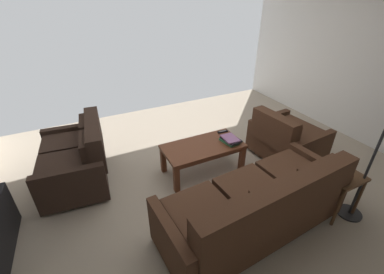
{
  "coord_description": "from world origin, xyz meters",
  "views": [
    {
      "loc": [
        1.49,
        2.45,
        2.35
      ],
      "look_at": [
        0.32,
        0.08,
        0.8
      ],
      "focal_mm": 23.87,
      "sensor_mm": 36.0,
      "label": 1
    }
  ],
  "objects_px": {
    "coffee_table": "(203,149)",
    "book_stack": "(230,140)",
    "coffee_mug": "(337,169)",
    "tv_remote": "(223,132)",
    "end_table": "(339,181)",
    "sofa_main": "(258,206)",
    "armchair_side": "(285,138)",
    "loveseat_near": "(77,158)"
  },
  "relations": [
    {
      "from": "end_table",
      "to": "book_stack",
      "type": "relative_size",
      "value": 1.81
    },
    {
      "from": "loveseat_near",
      "to": "book_stack",
      "type": "relative_size",
      "value": 4.31
    },
    {
      "from": "loveseat_near",
      "to": "coffee_mug",
      "type": "xyz_separation_m",
      "value": [
        -2.59,
        1.9,
        0.24
      ]
    },
    {
      "from": "coffee_table",
      "to": "end_table",
      "type": "height_order",
      "value": "end_table"
    },
    {
      "from": "sofa_main",
      "to": "coffee_table",
      "type": "xyz_separation_m",
      "value": [
        -0.01,
        -1.22,
        -0.01
      ]
    },
    {
      "from": "coffee_table",
      "to": "tv_remote",
      "type": "bearing_deg",
      "value": -155.87
    },
    {
      "from": "book_stack",
      "to": "loveseat_near",
      "type": "bearing_deg",
      "value": -18.41
    },
    {
      "from": "end_table",
      "to": "armchair_side",
      "type": "bearing_deg",
      "value": -104.61
    },
    {
      "from": "coffee_table",
      "to": "book_stack",
      "type": "xyz_separation_m",
      "value": [
        -0.39,
        0.09,
        0.11
      ]
    },
    {
      "from": "book_stack",
      "to": "coffee_table",
      "type": "bearing_deg",
      "value": -13.35
    },
    {
      "from": "coffee_table",
      "to": "coffee_mug",
      "type": "bearing_deg",
      "value": 126.31
    },
    {
      "from": "book_stack",
      "to": "tv_remote",
      "type": "bearing_deg",
      "value": -101.52
    },
    {
      "from": "sofa_main",
      "to": "coffee_mug",
      "type": "relative_size",
      "value": 20.76
    },
    {
      "from": "armchair_side",
      "to": "coffee_table",
      "type": "bearing_deg",
      "value": -10.66
    },
    {
      "from": "coffee_table",
      "to": "coffee_mug",
      "type": "relative_size",
      "value": 11.03
    },
    {
      "from": "coffee_mug",
      "to": "end_table",
      "type": "bearing_deg",
      "value": 141.93
    },
    {
      "from": "coffee_table",
      "to": "tv_remote",
      "type": "xyz_separation_m",
      "value": [
        -0.45,
        -0.2,
        0.08
      ]
    },
    {
      "from": "book_stack",
      "to": "tv_remote",
      "type": "height_order",
      "value": "book_stack"
    },
    {
      "from": "end_table",
      "to": "tv_remote",
      "type": "relative_size",
      "value": 3.36
    },
    {
      "from": "armchair_side",
      "to": "coffee_mug",
      "type": "relative_size",
      "value": 9.89
    },
    {
      "from": "coffee_table",
      "to": "end_table",
      "type": "xyz_separation_m",
      "value": [
        -1.02,
        1.36,
        0.07
      ]
    },
    {
      "from": "tv_remote",
      "to": "book_stack",
      "type": "bearing_deg",
      "value": 78.48
    },
    {
      "from": "sofa_main",
      "to": "tv_remote",
      "type": "xyz_separation_m",
      "value": [
        -0.46,
        -1.42,
        0.07
      ]
    },
    {
      "from": "loveseat_near",
      "to": "sofa_main",
      "type": "bearing_deg",
      "value": 131.88
    },
    {
      "from": "coffee_table",
      "to": "book_stack",
      "type": "height_order",
      "value": "book_stack"
    },
    {
      "from": "coffee_mug",
      "to": "tv_remote",
      "type": "distance_m",
      "value": 1.62
    },
    {
      "from": "coffee_table",
      "to": "book_stack",
      "type": "relative_size",
      "value": 3.71
    },
    {
      "from": "coffee_table",
      "to": "coffee_mug",
      "type": "xyz_separation_m",
      "value": [
        -0.97,
        1.32,
        0.23
      ]
    },
    {
      "from": "tv_remote",
      "to": "armchair_side",
      "type": "bearing_deg",
      "value": 152.65
    },
    {
      "from": "end_table",
      "to": "coffee_mug",
      "type": "distance_m",
      "value": 0.17
    },
    {
      "from": "loveseat_near",
      "to": "armchair_side",
      "type": "bearing_deg",
      "value": 164.32
    },
    {
      "from": "book_stack",
      "to": "tv_remote",
      "type": "xyz_separation_m",
      "value": [
        -0.06,
        -0.29,
        -0.03
      ]
    },
    {
      "from": "sofa_main",
      "to": "coffee_mug",
      "type": "xyz_separation_m",
      "value": [
        -0.98,
        0.11,
        0.22
      ]
    },
    {
      "from": "sofa_main",
      "to": "book_stack",
      "type": "bearing_deg",
      "value": -109.47
    },
    {
      "from": "armchair_side",
      "to": "end_table",
      "type": "bearing_deg",
      "value": 75.39
    },
    {
      "from": "sofa_main",
      "to": "book_stack",
      "type": "height_order",
      "value": "sofa_main"
    },
    {
      "from": "armchair_side",
      "to": "book_stack",
      "type": "xyz_separation_m",
      "value": [
        0.93,
        -0.16,
        0.14
      ]
    },
    {
      "from": "tv_remote",
      "to": "sofa_main",
      "type": "bearing_deg",
      "value": 72.12
    },
    {
      "from": "loveseat_near",
      "to": "tv_remote",
      "type": "height_order",
      "value": "loveseat_near"
    },
    {
      "from": "coffee_table",
      "to": "armchair_side",
      "type": "height_order",
      "value": "armchair_side"
    },
    {
      "from": "coffee_mug",
      "to": "armchair_side",
      "type": "bearing_deg",
      "value": -107.63
    },
    {
      "from": "loveseat_near",
      "to": "end_table",
      "type": "xyz_separation_m",
      "value": [
        -2.64,
        1.94,
        0.08
      ]
    }
  ]
}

